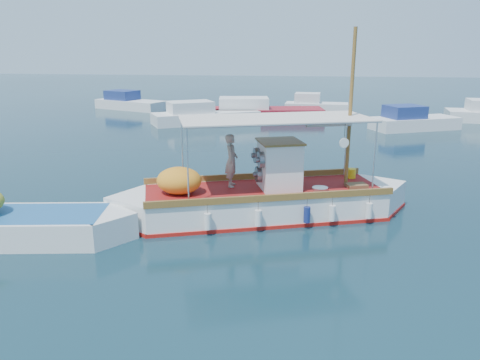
# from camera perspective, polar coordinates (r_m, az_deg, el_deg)

# --- Properties ---
(ground) EXTENTS (160.00, 160.00, 0.00)m
(ground) POSITION_cam_1_polar(r_m,az_deg,el_deg) (14.50, 3.40, -5.17)
(ground) COLOR black
(ground) RESTS_ON ground
(fishing_caique) EXTENTS (9.30, 4.87, 6.00)m
(fishing_caique) POSITION_cam_1_polar(r_m,az_deg,el_deg) (14.91, 2.68, -2.41)
(fishing_caique) COLOR white
(fishing_caique) RESTS_ON ground
(dinghy) EXTENTS (6.87, 2.76, 1.70)m
(dinghy) POSITION_cam_1_polar(r_m,az_deg,el_deg) (14.58, -26.17, -5.23)
(dinghy) COLOR white
(dinghy) RESTS_ON ground
(bg_boat_nw) EXTENTS (7.71, 5.86, 1.80)m
(bg_boat_nw) POSITION_cam_1_polar(r_m,az_deg,el_deg) (33.77, -4.57, 7.73)
(bg_boat_nw) COLOR silver
(bg_boat_nw) RESTS_ON ground
(bg_boat_n) EXTENTS (9.51, 4.17, 1.80)m
(bg_boat_n) POSITION_cam_1_polar(r_m,az_deg,el_deg) (36.00, 2.21, 8.26)
(bg_boat_n) COLOR maroon
(bg_boat_n) RESTS_ON ground
(bg_boat_ne) EXTENTS (6.09, 4.34, 1.80)m
(bg_boat_ne) POSITION_cam_1_polar(r_m,az_deg,el_deg) (33.09, 20.26, 6.65)
(bg_boat_ne) COLOR silver
(bg_boat_ne) RESTS_ON ground
(bg_boat_far_w) EXTENTS (6.88, 4.59, 1.80)m
(bg_boat_far_w) POSITION_cam_1_polar(r_m,az_deg,el_deg) (42.91, -13.37, 9.06)
(bg_boat_far_w) COLOR silver
(bg_boat_far_w) RESTS_ON ground
(bg_boat_far_n) EXTENTS (5.25, 2.29, 1.80)m
(bg_boat_far_n) POSITION_cam_1_polar(r_m,az_deg,el_deg) (40.04, 9.08, 8.84)
(bg_boat_far_n) COLOR silver
(bg_boat_far_n) RESTS_ON ground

